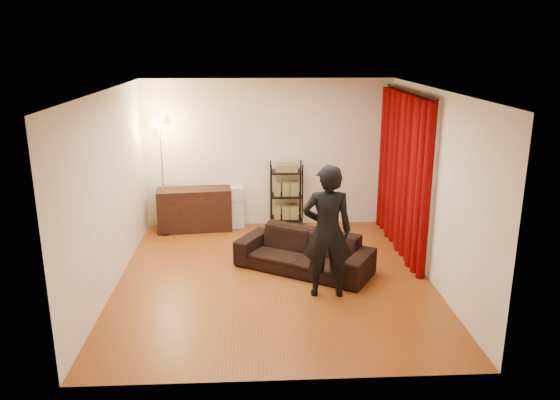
{
  "coord_description": "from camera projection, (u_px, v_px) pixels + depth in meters",
  "views": [
    {
      "loc": [
        -0.3,
        -7.31,
        3.32
      ],
      "look_at": [
        0.1,
        0.3,
        1.1
      ],
      "focal_mm": 35.0,
      "sensor_mm": 36.0,
      "label": 1
    }
  ],
  "objects": [
    {
      "name": "ceiling",
      "position": [
        274.0,
        90.0,
        7.2
      ],
      "size": [
        5.0,
        5.0,
        0.0
      ],
      "primitive_type": "plane",
      "rotation": [
        3.14,
        0.0,
        0.0
      ],
      "color": "white",
      "rests_on": "ground"
    },
    {
      "name": "curtain",
      "position": [
        403.0,
        173.0,
        8.78
      ],
      "size": [
        0.22,
        2.65,
        2.55
      ],
      "primitive_type": null,
      "color": "#620202",
      "rests_on": "ground"
    },
    {
      "name": "wall_front",
      "position": [
        285.0,
        257.0,
        5.18
      ],
      "size": [
        5.0,
        0.0,
        5.0
      ],
      "primitive_type": "plane",
      "rotation": [
        -1.57,
        0.0,
        0.0
      ],
      "color": "silver",
      "rests_on": "ground"
    },
    {
      "name": "curtain_rod",
      "position": [
        410.0,
        91.0,
        8.42
      ],
      "size": [
        0.04,
        2.65,
        0.04
      ],
      "primitive_type": "cylinder",
      "rotation": [
        1.57,
        0.0,
        0.0
      ],
      "color": "black",
      "rests_on": "wall_right"
    },
    {
      "name": "floor_lamp",
      "position": [
        163.0,
        177.0,
        9.54
      ],
      "size": [
        0.43,
        0.43,
        2.09
      ],
      "primitive_type": null,
      "rotation": [
        0.0,
        0.0,
        0.17
      ],
      "color": "silver",
      "rests_on": "ground"
    },
    {
      "name": "wall_back",
      "position": [
        268.0,
        154.0,
        9.97
      ],
      "size": [
        5.0,
        0.0,
        5.0
      ],
      "primitive_type": "plane",
      "rotation": [
        1.57,
        0.0,
        0.0
      ],
      "color": "silver",
      "rests_on": "ground"
    },
    {
      "name": "media_cabinet",
      "position": [
        195.0,
        209.0,
        9.91
      ],
      "size": [
        1.37,
        0.63,
        0.77
      ],
      "primitive_type": "cube",
      "rotation": [
        0.0,
        0.0,
        0.11
      ],
      "color": "black",
      "rests_on": "ground"
    },
    {
      "name": "wall_left",
      "position": [
        110.0,
        191.0,
        7.46
      ],
      "size": [
        0.0,
        5.0,
        5.0
      ],
      "primitive_type": "plane",
      "rotation": [
        1.57,
        0.0,
        1.57
      ],
      "color": "silver",
      "rests_on": "ground"
    },
    {
      "name": "person",
      "position": [
        327.0,
        231.0,
        7.2
      ],
      "size": [
        0.68,
        0.46,
        1.82
      ],
      "primitive_type": "imported",
      "rotation": [
        0.0,
        0.0,
        3.1
      ],
      "color": "black",
      "rests_on": "ground"
    },
    {
      "name": "sofa",
      "position": [
        304.0,
        252.0,
        8.15
      ],
      "size": [
        2.14,
        1.72,
        0.59
      ],
      "primitive_type": "imported",
      "rotation": [
        0.0,
        0.0,
        -0.54
      ],
      "color": "black",
      "rests_on": "ground"
    },
    {
      "name": "wall_right",
      "position": [
        433.0,
        187.0,
        7.69
      ],
      "size": [
        0.0,
        5.0,
        5.0
      ],
      "primitive_type": "plane",
      "rotation": [
        1.57,
        0.0,
        -1.57
      ],
      "color": "silver",
      "rests_on": "ground"
    },
    {
      "name": "wire_shelf",
      "position": [
        286.0,
        195.0,
        9.98
      ],
      "size": [
        0.64,
        0.52,
        1.23
      ],
      "primitive_type": null,
      "rotation": [
        0.0,
        0.0,
        0.26
      ],
      "color": "black",
      "rests_on": "ground"
    },
    {
      "name": "floor",
      "position": [
        274.0,
        278.0,
        7.95
      ],
      "size": [
        5.0,
        5.0,
        0.0
      ],
      "primitive_type": "plane",
      "color": "#8E4017",
      "rests_on": "ground"
    },
    {
      "name": "storage_boxes",
      "position": [
        234.0,
        208.0,
        10.03
      ],
      "size": [
        0.36,
        0.32,
        0.77
      ],
      "primitive_type": null,
      "rotation": [
        0.0,
        0.0,
        0.26
      ],
      "color": "beige",
      "rests_on": "ground"
    }
  ]
}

